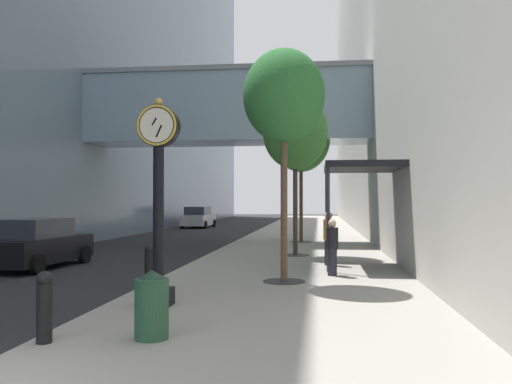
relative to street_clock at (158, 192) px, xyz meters
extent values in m
plane|color=#262628|center=(-1.13, 21.55, -2.43)|extent=(110.00, 110.00, 0.00)
cube|color=#9E998E|center=(2.34, 24.55, -2.36)|extent=(6.94, 80.00, 0.14)
cube|color=slate|center=(-13.33, 24.55, 13.63)|extent=(9.00, 80.00, 32.13)
cube|color=#849EB2|center=(-1.51, 17.11, 4.59)|extent=(15.24, 3.20, 3.51)
cube|color=gray|center=(-1.51, 17.11, 6.46)|extent=(15.24, 3.40, 0.24)
cube|color=black|center=(0.00, 0.01, -2.12)|extent=(0.55, 0.55, 0.35)
cylinder|color=gold|center=(0.00, 0.01, -1.85)|extent=(0.38, 0.38, 0.18)
cylinder|color=black|center=(0.00, 0.01, -0.43)|extent=(0.22, 0.22, 2.67)
cylinder|color=black|center=(0.00, 0.01, 1.32)|extent=(0.84, 0.28, 0.84)
torus|color=gold|center=(0.00, -0.14, 1.32)|extent=(0.82, 0.05, 0.82)
cylinder|color=silver|center=(0.00, -0.14, 1.32)|extent=(0.69, 0.01, 0.69)
cylinder|color=silver|center=(0.00, 0.16, 1.32)|extent=(0.69, 0.01, 0.69)
sphere|color=gold|center=(0.00, 0.01, 1.82)|extent=(0.16, 0.16, 0.16)
cube|color=black|center=(-0.04, -0.15, 1.40)|extent=(0.11, 0.01, 0.16)
cube|color=black|center=(0.05, -0.15, 1.21)|extent=(0.13, 0.01, 0.25)
cylinder|color=black|center=(-0.84, -2.91, -1.85)|extent=(0.23, 0.23, 0.88)
sphere|color=black|center=(-0.84, -2.91, -1.35)|extent=(0.24, 0.24, 0.24)
cylinder|color=black|center=(-0.84, 2.01, -1.85)|extent=(0.23, 0.23, 0.88)
sphere|color=black|center=(-0.84, 2.01, -1.35)|extent=(0.24, 0.24, 0.24)
cylinder|color=#333335|center=(2.31, 3.44, -2.28)|extent=(1.10, 1.10, 0.02)
cylinder|color=brown|center=(2.31, 3.44, -0.27)|extent=(0.18, 0.18, 4.06)
ellipsoid|color=#2D7033|center=(2.31, 3.44, 2.56)|extent=(2.14, 2.14, 2.46)
cylinder|color=#333335|center=(2.31, 10.14, -2.28)|extent=(1.10, 1.10, 0.02)
cylinder|color=#4C3D2D|center=(2.31, 10.14, -0.38)|extent=(0.18, 0.18, 3.82)
ellipsoid|color=#428438|center=(2.31, 10.14, 2.47)|extent=(2.51, 2.51, 2.89)
cylinder|color=#333335|center=(2.31, 16.85, -2.28)|extent=(1.10, 1.10, 0.02)
cylinder|color=#4C3D2D|center=(2.31, 16.85, -0.20)|extent=(0.18, 0.18, 4.18)
ellipsoid|color=#428438|center=(2.31, 16.85, 3.01)|extent=(2.99, 2.99, 3.44)
cylinder|color=#234C33|center=(0.68, -2.50, -1.83)|extent=(0.52, 0.52, 0.92)
cone|color=#183523|center=(0.68, -2.50, -1.32)|extent=(0.53, 0.53, 0.16)
cylinder|color=#23232D|center=(3.59, 4.74, -1.92)|extent=(0.30, 0.30, 0.75)
cylinder|color=black|center=(3.59, 4.74, -1.24)|extent=(0.39, 0.39, 0.60)
sphere|color=beige|center=(3.59, 4.74, -0.83)|extent=(0.23, 0.23, 0.23)
cube|color=brown|center=(3.62, 4.95, -1.58)|extent=(0.22, 0.15, 0.24)
cylinder|color=#23232D|center=(3.53, 7.17, -1.88)|extent=(0.37, 0.37, 0.83)
cylinder|color=#B77A33|center=(3.53, 7.17, -1.13)|extent=(0.48, 0.48, 0.67)
sphere|color=tan|center=(3.53, 7.17, -0.67)|extent=(0.25, 0.25, 0.25)
cube|color=black|center=(4.61, 7.07, 0.91)|extent=(2.40, 3.60, 0.20)
cylinder|color=#333338|center=(3.49, 5.47, -0.69)|extent=(0.10, 0.10, 3.20)
cylinder|color=#333338|center=(3.49, 8.67, -0.69)|extent=(0.10, 0.10, 3.20)
cube|color=black|center=(-6.09, 6.40, -1.81)|extent=(1.92, 4.48, 0.80)
cube|color=#282D38|center=(-6.10, 6.18, -1.11)|extent=(1.64, 2.53, 0.65)
cylinder|color=black|center=(-6.90, 7.93, -2.11)|extent=(0.24, 0.65, 0.64)
cylinder|color=black|center=(-5.15, 7.86, -2.11)|extent=(0.24, 0.65, 0.64)
cylinder|color=black|center=(-5.27, 4.86, -2.11)|extent=(0.24, 0.65, 0.64)
cube|color=#B7BABF|center=(-6.71, 32.89, -1.79)|extent=(2.04, 4.61, 0.85)
cube|color=#282D38|center=(-6.72, 32.67, -1.04)|extent=(1.75, 2.60, 0.69)
cylinder|color=black|center=(-7.61, 34.47, -2.11)|extent=(0.24, 0.65, 0.64)
cylinder|color=black|center=(-5.71, 34.41, -2.11)|extent=(0.24, 0.65, 0.64)
cylinder|color=black|center=(-7.71, 31.38, -2.11)|extent=(0.24, 0.65, 0.64)
cylinder|color=black|center=(-5.81, 31.32, -2.11)|extent=(0.24, 0.65, 0.64)
camera|label=1|loc=(3.21, -10.40, -0.18)|focal=37.30mm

